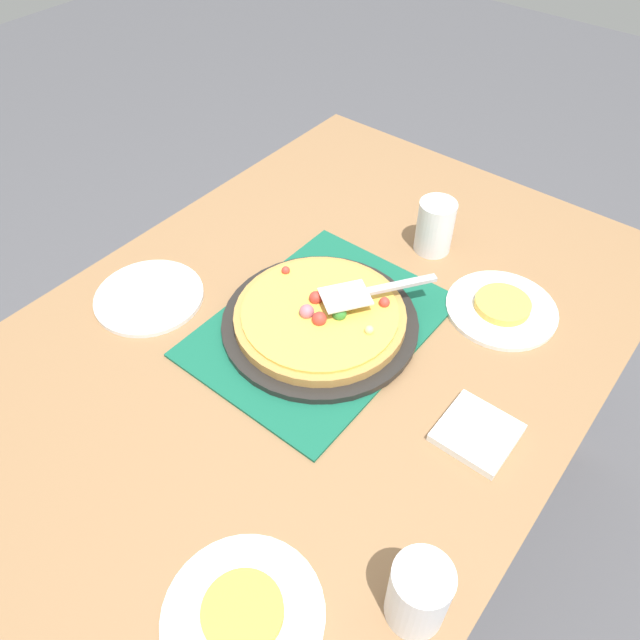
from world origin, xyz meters
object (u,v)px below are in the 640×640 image
plate_far_right (243,615)px  cup_far (418,594)px  plate_side (149,297)px  served_slice_right (243,612)px  pizza_pan (320,323)px  cup_near (435,227)px  pizza_server (369,291)px  plate_near_left (501,309)px  served_slice_left (503,304)px  pizza (320,315)px  napkin_stack (477,433)px

plate_far_right → cup_far: cup_far is taller
plate_side → cup_far: size_ratio=1.83×
served_slice_right → cup_far: cup_far is taller
pizza_pan → cup_near: (-0.34, 0.04, 0.05)m
cup_near → pizza_server: bearing=2.8°
plate_far_right → pizza_server: pizza_server is taller
plate_near_left → cup_far: (0.59, 0.17, 0.06)m
pizza_pan → plate_side: bearing=-64.3°
pizza_pan → served_slice_left: bearing=135.7°
pizza → served_slice_left: (-0.26, 0.25, -0.02)m
plate_far_right → cup_far: bearing=130.7°
plate_far_right → cup_far: 0.23m
pizza → pizza_pan: bearing=-60.5°
cup_near → cup_far: 0.77m
pizza_server → pizza: bearing=-34.4°
plate_far_right → pizza_server: size_ratio=1.03×
plate_near_left → napkin_stack: napkin_stack is taller
plate_side → cup_far: (0.18, 0.75, 0.06)m
napkin_stack → plate_far_right: bearing=-13.2°
plate_far_right → napkin_stack: bearing=166.8°
pizza → plate_far_right: size_ratio=1.50×
pizza_pan → served_slice_right: size_ratio=3.45×
served_slice_left → cup_far: size_ratio=0.92×
pizza_server → plate_near_left: bearing=132.2°
plate_near_left → served_slice_left: (0.00, 0.00, 0.01)m
pizza → served_slice_left: pizza is taller
plate_side → served_slice_left: (-0.42, 0.58, 0.01)m
napkin_stack → plate_side: bearing=-79.6°
napkin_stack → pizza_server: bearing=-110.2°
served_slice_right → pizza_server: (-0.56, -0.20, 0.05)m
pizza → plate_side: size_ratio=1.50×
served_slice_right → cup_near: bearing=-165.7°
plate_far_right → served_slice_left: bearing=179.8°
cup_far → pizza_server: cup_far is taller
plate_side → napkin_stack: (-0.12, 0.68, 0.00)m
plate_near_left → plate_side: (0.42, -0.58, 0.00)m
pizza → cup_near: 0.35m
pizza → cup_far: 0.54m
cup_far → plate_near_left: bearing=-163.9°
plate_side → cup_far: 0.77m
served_slice_right → cup_far: bearing=130.7°
pizza_pan → cup_far: bearing=52.2°
pizza → pizza_server: pizza_server is taller
pizza → napkin_stack: 0.36m
served_slice_right → napkin_stack: size_ratio=0.92×
plate_side → plate_near_left: bearing=125.8°
cup_far → pizza: bearing=-127.9°
served_slice_right → cup_far: (-0.15, 0.17, 0.04)m
plate_near_left → pizza_server: pizza_server is taller
plate_far_right → plate_side: 0.66m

